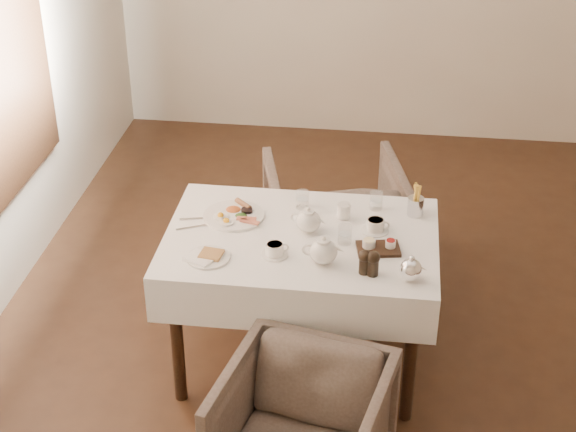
{
  "coord_description": "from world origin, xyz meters",
  "views": [
    {
      "loc": [
        -0.18,
        -3.83,
        2.93
      ],
      "look_at": [
        -0.64,
        -0.27,
        0.82
      ],
      "focal_mm": 55.0,
      "sensor_mm": 36.0,
      "label": 1
    }
  ],
  "objects_px": {
    "breakfast_plate": "(234,215)",
    "teapot_centre": "(308,219)",
    "armchair_far": "(335,223)",
    "table": "(301,257)"
  },
  "relations": [
    {
      "from": "breakfast_plate",
      "to": "teapot_centre",
      "type": "bearing_deg",
      "value": -35.13
    },
    {
      "from": "armchair_far",
      "to": "breakfast_plate",
      "type": "height_order",
      "value": "breakfast_plate"
    },
    {
      "from": "table",
      "to": "breakfast_plate",
      "type": "bearing_deg",
      "value": 158.05
    },
    {
      "from": "table",
      "to": "breakfast_plate",
      "type": "height_order",
      "value": "breakfast_plate"
    },
    {
      "from": "armchair_far",
      "to": "breakfast_plate",
      "type": "bearing_deg",
      "value": 42.59
    },
    {
      "from": "table",
      "to": "teapot_centre",
      "type": "distance_m",
      "value": 0.19
    },
    {
      "from": "table",
      "to": "teapot_centre",
      "type": "bearing_deg",
      "value": 57.65
    },
    {
      "from": "table",
      "to": "armchair_far",
      "type": "bearing_deg",
      "value": 82.82
    },
    {
      "from": "armchair_far",
      "to": "teapot_centre",
      "type": "bearing_deg",
      "value": 70.6
    },
    {
      "from": "armchair_far",
      "to": "teapot_centre",
      "type": "relative_size",
      "value": 4.75
    }
  ]
}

